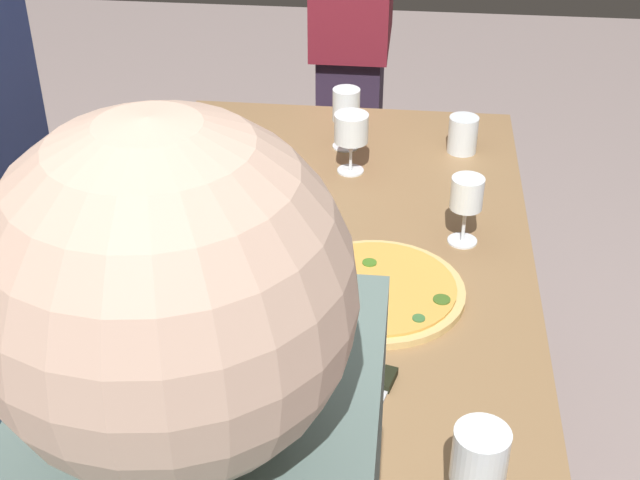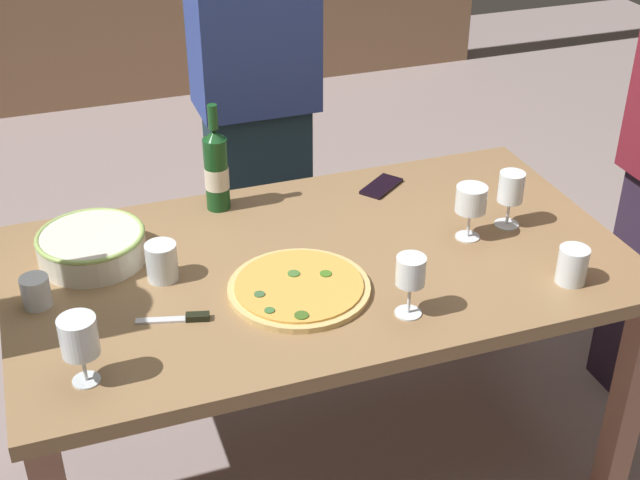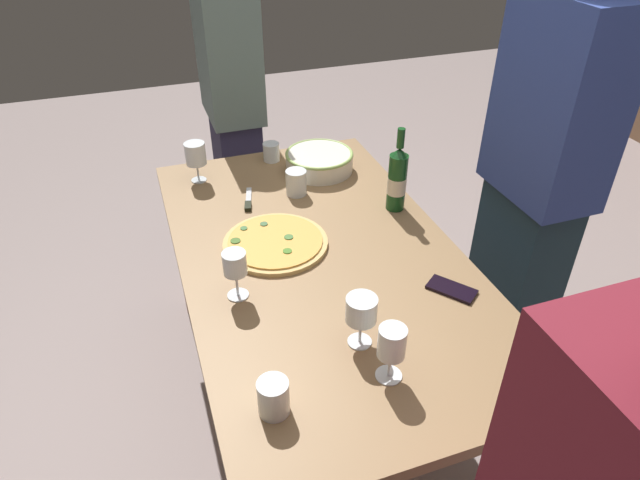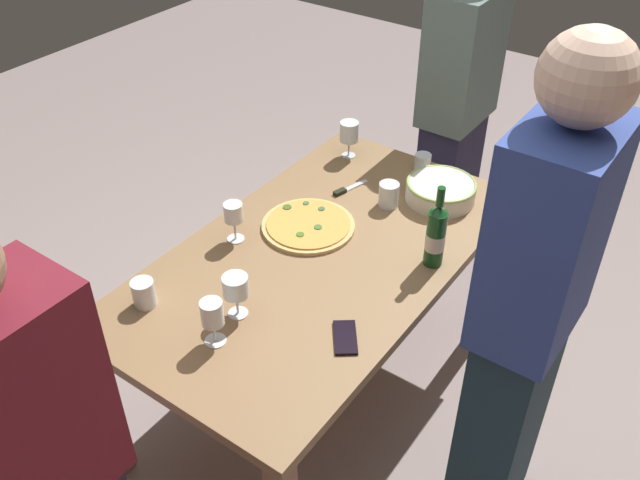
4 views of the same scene
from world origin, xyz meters
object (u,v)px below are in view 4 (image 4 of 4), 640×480
at_px(wine_glass_near_pizza, 212,314).
at_px(person_host, 528,315).
at_px(pizza, 308,225).
at_px(cup_ceramic, 144,293).
at_px(cup_amber, 389,195).
at_px(wine_glass_by_bottle, 349,133).
at_px(person_guest_left, 456,113).
at_px(cup_spare, 423,163).
at_px(serving_bowl, 441,190).
at_px(wine_glass_far_right, 236,288).
at_px(cell_phone, 345,337).
at_px(wine_bottle, 436,235).
at_px(pizza_knife, 346,189).
at_px(wine_glass_far_left, 234,214).
at_px(dining_table, 320,272).

xyz_separation_m(wine_glass_near_pizza, person_host, (-0.50, 0.78, 0.04)).
relative_size(pizza, person_host, 0.20).
bearing_deg(person_host, cup_ceramic, 28.69).
relative_size(cup_amber, person_host, 0.06).
height_order(wine_glass_by_bottle, person_guest_left, person_guest_left).
distance_m(pizza, wine_glass_near_pizza, 0.67).
relative_size(wine_glass_by_bottle, cup_spare, 2.09).
bearing_deg(serving_bowl, pizza, -34.47).
distance_m(wine_glass_far_right, cell_phone, 0.38).
relative_size(cup_amber, person_guest_left, 0.06).
bearing_deg(cup_amber, person_guest_left, -173.50).
height_order(wine_bottle, wine_glass_far_right, wine_bottle).
xyz_separation_m(pizza, wine_bottle, (-0.08, 0.48, 0.11)).
xyz_separation_m(cup_amber, pizza_knife, (0.01, -0.19, -0.04)).
height_order(wine_bottle, wine_glass_by_bottle, wine_bottle).
bearing_deg(person_host, wine_bottle, -25.42).
height_order(cup_ceramic, cell_phone, cup_ceramic).
bearing_deg(cup_ceramic, pizza_knife, 170.50).
bearing_deg(wine_glass_by_bottle, cell_phone, 33.07).
xyz_separation_m(cup_amber, cup_ceramic, (0.96, -0.35, -0.00)).
distance_m(pizza, person_host, 0.93).
bearing_deg(cell_phone, wine_glass_far_left, -54.42).
bearing_deg(wine_glass_near_pizza, cup_amber, 176.98).
height_order(serving_bowl, pizza_knife, serving_bowl).
height_order(cup_spare, person_guest_left, person_guest_left).
xyz_separation_m(pizza, person_host, (0.15, 0.90, 0.15)).
distance_m(cup_amber, cell_phone, 0.76).
bearing_deg(serving_bowl, cell_phone, 8.15).
xyz_separation_m(pizza_knife, person_host, (0.44, 0.93, 0.15)).
height_order(wine_glass_far_left, cup_ceramic, wine_glass_far_left).
relative_size(wine_glass_near_pizza, cup_amber, 1.64).
xyz_separation_m(wine_glass_by_bottle, cup_spare, (-0.08, 0.32, -0.07)).
bearing_deg(serving_bowl, cup_ceramic, -24.12).
height_order(pizza, person_guest_left, person_guest_left).
bearing_deg(wine_glass_near_pizza, wine_glass_far_left, -145.83).
distance_m(wine_bottle, cup_amber, 0.39).
distance_m(wine_bottle, person_host, 0.48).
relative_size(cell_phone, person_host, 0.08).
distance_m(wine_glass_far_left, pizza_knife, 0.54).
bearing_deg(wine_glass_far_left, person_host, 93.50).
distance_m(dining_table, wine_glass_by_bottle, 0.73).
bearing_deg(cup_ceramic, wine_glass_near_pizza, 91.49).
bearing_deg(person_guest_left, pizza, -6.58).
height_order(wine_glass_far_left, person_guest_left, person_guest_left).
xyz_separation_m(serving_bowl, wine_glass_far_left, (0.67, -0.49, 0.07)).
height_order(serving_bowl, wine_glass_by_bottle, wine_glass_by_bottle).
height_order(dining_table, cell_phone, cell_phone).
relative_size(serving_bowl, wine_glass_far_left, 1.78).
height_order(wine_glass_by_bottle, cup_spare, wine_glass_by_bottle).
height_order(cell_phone, person_host, person_host).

